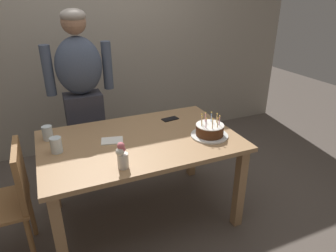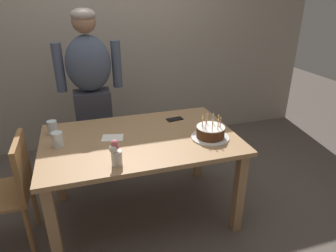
{
  "view_description": "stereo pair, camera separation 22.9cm",
  "coord_description": "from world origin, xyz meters",
  "px_view_note": "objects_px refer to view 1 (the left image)",
  "views": [
    {
      "loc": [
        -0.62,
        -1.98,
        1.78
      ],
      "look_at": [
        0.21,
        -0.07,
        0.84
      ],
      "focal_mm": 31.91,
      "sensor_mm": 36.0,
      "label": 1
    },
    {
      "loc": [
        -0.41,
        -2.06,
        1.78
      ],
      "look_at": [
        0.21,
        -0.07,
        0.84
      ],
      "focal_mm": 31.91,
      "sensor_mm": 36.0,
      "label": 2
    }
  ],
  "objects_px": {
    "water_glass_far": "(56,145)",
    "flower_vase": "(122,155)",
    "cell_phone": "(170,119)",
    "napkin_stack": "(112,141)",
    "birthday_cake": "(210,131)",
    "water_glass_near": "(48,133)",
    "dining_chair": "(9,197)",
    "person_man_bearded": "(83,99)"
  },
  "relations": [
    {
      "from": "birthday_cake",
      "to": "dining_chair",
      "type": "xyz_separation_m",
      "value": [
        -1.48,
        0.12,
        -0.27
      ]
    },
    {
      "from": "water_glass_far",
      "to": "flower_vase",
      "type": "bearing_deg",
      "value": -46.15
    },
    {
      "from": "napkin_stack",
      "to": "dining_chair",
      "type": "xyz_separation_m",
      "value": [
        -0.75,
        -0.1,
        -0.23
      ]
    },
    {
      "from": "water_glass_near",
      "to": "water_glass_far",
      "type": "distance_m",
      "value": 0.24
    },
    {
      "from": "water_glass_far",
      "to": "person_man_bearded",
      "type": "distance_m",
      "value": 0.78
    },
    {
      "from": "water_glass_far",
      "to": "napkin_stack",
      "type": "xyz_separation_m",
      "value": [
        0.4,
        0.01,
        -0.05
      ]
    },
    {
      "from": "water_glass_near",
      "to": "birthday_cake",
      "type": "bearing_deg",
      "value": -20.59
    },
    {
      "from": "napkin_stack",
      "to": "flower_vase",
      "type": "xyz_separation_m",
      "value": [
        -0.03,
        -0.4,
        0.09
      ]
    },
    {
      "from": "birthday_cake",
      "to": "flower_vase",
      "type": "height_order",
      "value": "flower_vase"
    },
    {
      "from": "birthday_cake",
      "to": "water_glass_near",
      "type": "xyz_separation_m",
      "value": [
        -1.17,
        0.44,
        0.01
      ]
    },
    {
      "from": "birthday_cake",
      "to": "dining_chair",
      "type": "bearing_deg",
      "value": 175.54
    },
    {
      "from": "napkin_stack",
      "to": "person_man_bearded",
      "type": "height_order",
      "value": "person_man_bearded"
    },
    {
      "from": "cell_phone",
      "to": "person_man_bearded",
      "type": "height_order",
      "value": "person_man_bearded"
    },
    {
      "from": "water_glass_near",
      "to": "cell_phone",
      "type": "distance_m",
      "value": 1.02
    },
    {
      "from": "birthday_cake",
      "to": "cell_phone",
      "type": "bearing_deg",
      "value": 108.87
    },
    {
      "from": "person_man_bearded",
      "to": "dining_chair",
      "type": "xyz_separation_m",
      "value": [
        -0.65,
        -0.81,
        -0.36
      ]
    },
    {
      "from": "birthday_cake",
      "to": "water_glass_far",
      "type": "height_order",
      "value": "birthday_cake"
    },
    {
      "from": "water_glass_far",
      "to": "water_glass_near",
      "type": "bearing_deg",
      "value": 100.7
    },
    {
      "from": "flower_vase",
      "to": "water_glass_near",
      "type": "bearing_deg",
      "value": 123.78
    },
    {
      "from": "person_man_bearded",
      "to": "cell_phone",
      "type": "bearing_deg",
      "value": 143.98
    },
    {
      "from": "person_man_bearded",
      "to": "dining_chair",
      "type": "distance_m",
      "value": 1.1
    },
    {
      "from": "birthday_cake",
      "to": "napkin_stack",
      "type": "bearing_deg",
      "value": 163.38
    },
    {
      "from": "napkin_stack",
      "to": "flower_vase",
      "type": "height_order",
      "value": "flower_vase"
    },
    {
      "from": "water_glass_near",
      "to": "cell_phone",
      "type": "bearing_deg",
      "value": -0.35
    },
    {
      "from": "cell_phone",
      "to": "dining_chair",
      "type": "xyz_separation_m",
      "value": [
        -1.33,
        -0.32,
        -0.23
      ]
    },
    {
      "from": "napkin_stack",
      "to": "person_man_bearded",
      "type": "xyz_separation_m",
      "value": [
        -0.1,
        0.71,
        0.13
      ]
    },
    {
      "from": "birthday_cake",
      "to": "napkin_stack",
      "type": "distance_m",
      "value": 0.76
    },
    {
      "from": "birthday_cake",
      "to": "flower_vase",
      "type": "xyz_separation_m",
      "value": [
        -0.75,
        -0.18,
        0.05
      ]
    },
    {
      "from": "water_glass_near",
      "to": "flower_vase",
      "type": "relative_size",
      "value": 0.6
    },
    {
      "from": "cell_phone",
      "to": "person_man_bearded",
      "type": "xyz_separation_m",
      "value": [
        -0.67,
        0.49,
        0.13
      ]
    },
    {
      "from": "birthday_cake",
      "to": "water_glass_near",
      "type": "bearing_deg",
      "value": 159.41
    },
    {
      "from": "person_man_bearded",
      "to": "dining_chair",
      "type": "bearing_deg",
      "value": 51.06
    },
    {
      "from": "napkin_stack",
      "to": "water_glass_near",
      "type": "bearing_deg",
      "value": 153.32
    },
    {
      "from": "dining_chair",
      "to": "water_glass_far",
      "type": "bearing_deg",
      "value": 104.32
    },
    {
      "from": "birthday_cake",
      "to": "napkin_stack",
      "type": "height_order",
      "value": "birthday_cake"
    },
    {
      "from": "dining_chair",
      "to": "cell_phone",
      "type": "bearing_deg",
      "value": 103.48
    },
    {
      "from": "cell_phone",
      "to": "napkin_stack",
      "type": "xyz_separation_m",
      "value": [
        -0.58,
        -0.22,
        0.0
      ]
    },
    {
      "from": "water_glass_near",
      "to": "dining_chair",
      "type": "xyz_separation_m",
      "value": [
        -0.31,
        -0.32,
        -0.28
      ]
    },
    {
      "from": "cell_phone",
      "to": "dining_chair",
      "type": "bearing_deg",
      "value": -174.27
    },
    {
      "from": "water_glass_far",
      "to": "flower_vase",
      "type": "relative_size",
      "value": 0.61
    },
    {
      "from": "cell_phone",
      "to": "napkin_stack",
      "type": "bearing_deg",
      "value": -167.28
    },
    {
      "from": "birthday_cake",
      "to": "cell_phone",
      "type": "relative_size",
      "value": 2.04
    }
  ]
}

